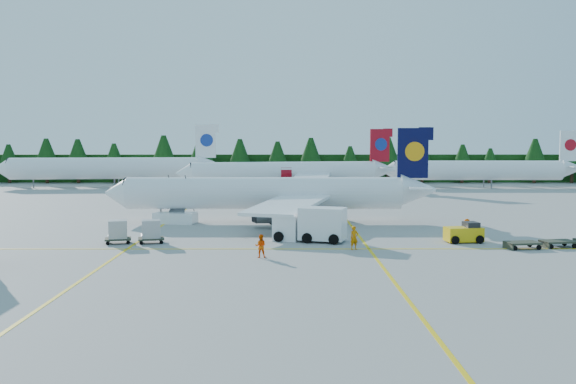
{
  "coord_description": "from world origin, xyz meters",
  "views": [
    {
      "loc": [
        -0.83,
        -58.43,
        8.9
      ],
      "look_at": [
        -0.66,
        9.58,
        3.5
      ],
      "focal_mm": 40.0,
      "sensor_mm": 36.0,
      "label": 1
    }
  ],
  "objects_px": {
    "airliner_navy": "(259,194)",
    "baggage_tug": "(464,233)",
    "service_truck": "(310,224)",
    "airstairs": "(176,215)",
    "airliner_red": "(281,173)"
  },
  "relations": [
    {
      "from": "airliner_navy",
      "to": "airstairs",
      "type": "distance_m",
      "value": 9.28
    },
    {
      "from": "airstairs",
      "to": "baggage_tug",
      "type": "distance_m",
      "value": 30.85
    },
    {
      "from": "airstairs",
      "to": "service_truck",
      "type": "relative_size",
      "value": 0.96
    },
    {
      "from": "airliner_red",
      "to": "service_truck",
      "type": "relative_size",
      "value": 5.62
    },
    {
      "from": "airstairs",
      "to": "service_truck",
      "type": "bearing_deg",
      "value": -33.04
    },
    {
      "from": "airliner_navy",
      "to": "baggage_tug",
      "type": "distance_m",
      "value": 23.79
    },
    {
      "from": "airliner_navy",
      "to": "baggage_tug",
      "type": "height_order",
      "value": "airliner_navy"
    },
    {
      "from": "airliner_navy",
      "to": "service_truck",
      "type": "xyz_separation_m",
      "value": [
        5.15,
        -13.84,
        -1.6
      ]
    },
    {
      "from": "service_truck",
      "to": "baggage_tug",
      "type": "height_order",
      "value": "service_truck"
    },
    {
      "from": "service_truck",
      "to": "baggage_tug",
      "type": "relative_size",
      "value": 2.01
    },
    {
      "from": "service_truck",
      "to": "baggage_tug",
      "type": "bearing_deg",
      "value": 15.03
    },
    {
      "from": "airliner_navy",
      "to": "baggage_tug",
      "type": "relative_size",
      "value": 10.62
    },
    {
      "from": "airliner_red",
      "to": "service_truck",
      "type": "height_order",
      "value": "airliner_red"
    },
    {
      "from": "airliner_red",
      "to": "baggage_tug",
      "type": "relative_size",
      "value": 11.29
    },
    {
      "from": "airliner_red",
      "to": "service_truck",
      "type": "xyz_separation_m",
      "value": [
        3.08,
        -55.6,
        -1.82
      ]
    }
  ]
}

